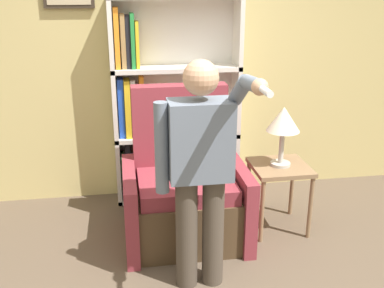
{
  "coord_description": "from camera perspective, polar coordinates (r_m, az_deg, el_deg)",
  "views": [
    {
      "loc": [
        -0.54,
        -2.23,
        2.02
      ],
      "look_at": [
        -0.07,
        0.74,
        0.95
      ],
      "focal_mm": 42.0,
      "sensor_mm": 36.0,
      "label": 1
    }
  ],
  "objects": [
    {
      "name": "wall_back",
      "position": [
        4.34,
        -1.98,
        11.44
      ],
      "size": [
        8.0,
        0.11,
        2.8
      ],
      "color": "tan",
      "rests_on": "ground_plane"
    },
    {
      "name": "side_table",
      "position": [
        3.88,
        11.05,
        -3.95
      ],
      "size": [
        0.47,
        0.47,
        0.59
      ],
      "color": "#846647",
      "rests_on": "ground_plane"
    },
    {
      "name": "table_lamp",
      "position": [
        3.72,
        11.52,
        2.77
      ],
      "size": [
        0.27,
        0.27,
        0.5
      ],
      "color": "#B7B2A8",
      "rests_on": "side_table"
    },
    {
      "name": "armchair",
      "position": [
        3.75,
        -1.01,
        -6.16
      ],
      "size": [
        0.99,
        0.82,
        1.24
      ],
      "color": "#4C3823",
      "rests_on": "ground_plane"
    },
    {
      "name": "bookcase",
      "position": [
        4.26,
        -3.85,
        4.71
      ],
      "size": [
        1.19,
        0.28,
        1.94
      ],
      "color": "silver",
      "rests_on": "ground_plane"
    },
    {
      "name": "person_standing",
      "position": [
        2.92,
        1.07,
        -2.69
      ],
      "size": [
        0.56,
        0.78,
        1.6
      ],
      "color": "#473D33",
      "rests_on": "ground_plane"
    }
  ]
}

